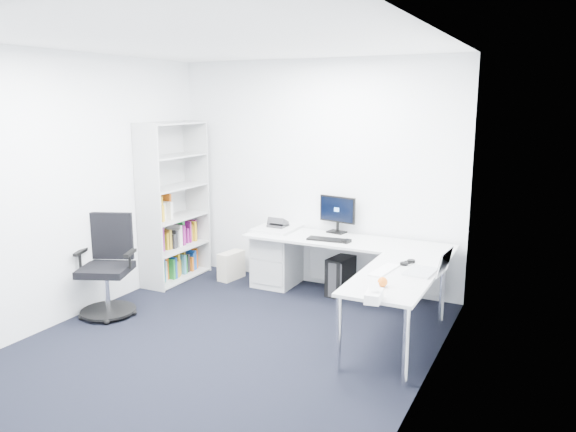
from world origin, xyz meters
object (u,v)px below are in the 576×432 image
at_px(monitor, 337,214).
at_px(laptop, 421,259).
at_px(task_chair, 105,267).
at_px(bookshelf, 174,202).
at_px(l_desk, 335,277).

distance_m(monitor, laptop, 1.69).
bearing_deg(task_chair, laptop, -8.79).
height_order(bookshelf, monitor, bookshelf).
xyz_separation_m(bookshelf, task_chair, (0.11, -1.32, -0.46)).
relative_size(bookshelf, monitor, 4.21).
bearing_deg(task_chair, monitor, 23.23).
bearing_deg(l_desk, bookshelf, 178.68).
height_order(monitor, laptop, monitor).
xyz_separation_m(task_chair, laptop, (3.09, 0.74, 0.28)).
distance_m(l_desk, task_chair, 2.43).
distance_m(task_chair, monitor, 2.65).
distance_m(bookshelf, monitor, 2.03).
bearing_deg(bookshelf, laptop, -10.10).
bearing_deg(bookshelf, monitor, 15.92).
xyz_separation_m(l_desk, bookshelf, (-2.17, 0.05, 0.64)).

